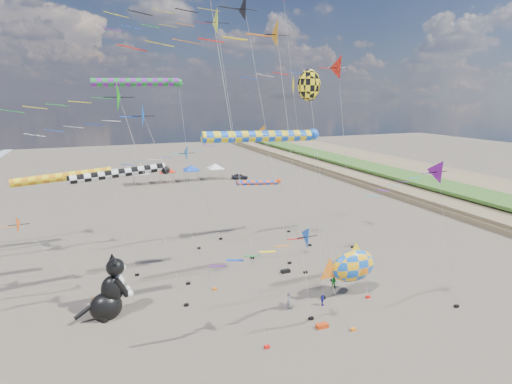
{
  "coord_description": "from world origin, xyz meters",
  "views": [
    {
      "loc": [
        -13.41,
        -18.51,
        16.71
      ],
      "look_at": [
        -1.19,
        12.0,
        8.83
      ],
      "focal_mm": 28.0,
      "sensor_mm": 36.0,
      "label": 1
    }
  ],
  "objects": [
    {
      "name": "cat_inflatable",
      "position": [
        -13.52,
        11.69,
        2.5
      ],
      "size": [
        3.95,
        2.4,
        5.0
      ],
      "primitive_type": null,
      "rotation": [
        0.0,
        0.0,
        0.15
      ],
      "color": "black",
      "rests_on": "ground"
    },
    {
      "name": "tent_row",
      "position": [
        1.5,
        60.0,
        3.15
      ],
      "size": [
        19.2,
        4.2,
        3.8
      ],
      "color": "silver",
      "rests_on": "ground"
    },
    {
      "name": "windsock_4",
      "position": [
        -2.02,
        7.94,
        13.9
      ],
      "size": [
        10.28,
        0.85,
        14.37
      ],
      "color": "blue",
      "rests_on": "ground"
    },
    {
      "name": "delta_kite_3",
      "position": [
        -19.92,
        15.02,
        6.61
      ],
      "size": [
        10.21,
        1.62,
        7.84
      ],
      "color": "#FF5C16",
      "rests_on": "ground"
    },
    {
      "name": "delta_kite_8",
      "position": [
        -4.42,
        5.49,
        20.14
      ],
      "size": [
        12.53,
        1.95,
        21.53
      ],
      "color": "orange",
      "rests_on": "ground"
    },
    {
      "name": "kite_bag_2",
      "position": [
        0.99,
        4.21,
        0.15
      ],
      "size": [
        0.9,
        0.44,
        0.3
      ],
      "primitive_type": "cube",
      "color": "red",
      "rests_on": "ground"
    },
    {
      "name": "delta_kite_1",
      "position": [
        -1.75,
        3.02,
        7.31
      ],
      "size": [
        9.71,
        1.67,
        8.55
      ],
      "color": "blue",
      "rests_on": "ground"
    },
    {
      "name": "delta_kite_9",
      "position": [
        -9.97,
        12.9,
        14.99
      ],
      "size": [
        11.5,
        1.93,
        16.33
      ],
      "color": "blue",
      "rests_on": "ground"
    },
    {
      "name": "person_adult",
      "position": [
        -0.19,
        7.44,
        0.77
      ],
      "size": [
        0.67,
        0.62,
        1.54
      ],
      "primitive_type": "imported",
      "rotation": [
        0.0,
        0.0,
        0.6
      ],
      "color": "slate",
      "rests_on": "ground"
    },
    {
      "name": "kite_bag_1",
      "position": [
        2.64,
        13.8,
        0.15
      ],
      "size": [
        0.9,
        0.44,
        0.3
      ],
      "primitive_type": "cube",
      "color": "black",
      "rests_on": "ground"
    },
    {
      "name": "delta_kite_6",
      "position": [
        -11.58,
        11.08,
        16.46
      ],
      "size": [
        11.43,
        2.36,
        17.93
      ],
      "color": "#158E14",
      "rests_on": "ground"
    },
    {
      "name": "angelfish_kite",
      "position": [
        3.73,
        12.51,
        17.51
      ],
      "size": [
        3.74,
        3.02,
        18.98
      ],
      "color": "yellow",
      "rests_on": "ground"
    },
    {
      "name": "delta_kite_12",
      "position": [
        -0.3,
        12.98,
        13.22
      ],
      "size": [
        9.7,
        1.73,
        14.48
      ],
      "color": "orange",
      "rests_on": "ground"
    },
    {
      "name": "delta_kite_0",
      "position": [
        8.03,
        2.69,
        11.33
      ],
      "size": [
        9.61,
        1.84,
        12.59
      ],
      "color": "#7A138A",
      "rests_on": "ground"
    },
    {
      "name": "delta_kite_4",
      "position": [
        -4.47,
        25.06,
        10.46
      ],
      "size": [
        10.29,
        1.93,
        11.79
      ],
      "color": "blue",
      "rests_on": "ground"
    },
    {
      "name": "windsock_0",
      "position": [
        -11.6,
        14.85,
        10.65
      ],
      "size": [
        9.21,
        0.73,
        11.07
      ],
      "color": "black",
      "rests_on": "ground"
    },
    {
      "name": "delta_kite_5",
      "position": [
        9.14,
        16.86,
        19.39
      ],
      "size": [
        12.75,
        2.73,
        21.01
      ],
      "color": "red",
      "rests_on": "ground"
    },
    {
      "name": "fish_inflatable",
      "position": [
        5.91,
        7.65,
        2.7
      ],
      "size": [
        5.63,
        2.1,
        4.86
      ],
      "color": "blue",
      "rests_on": "ground"
    },
    {
      "name": "parked_car",
      "position": [
        13.59,
        58.0,
        0.59
      ],
      "size": [
        3.7,
        2.46,
        1.17
      ],
      "primitive_type": "imported",
      "rotation": [
        0.0,
        0.0,
        1.23
      ],
      "color": "#26262D",
      "rests_on": "ground"
    },
    {
      "name": "windsock_2",
      "position": [
        4.37,
        24.41,
        6.7
      ],
      "size": [
        7.1,
        0.63,
        7.08
      ],
      "color": "#EE4B10",
      "rests_on": "ground"
    },
    {
      "name": "child_blue",
      "position": [
        2.69,
        7.01,
        0.49
      ],
      "size": [
        0.6,
        0.56,
        0.99
      ],
      "primitive_type": "imported",
      "rotation": [
        0.0,
        0.0,
        0.69
      ],
      "color": "#2725B4",
      "rests_on": "ground"
    },
    {
      "name": "kite_bag_0",
      "position": [
        7.24,
        12.48,
        0.15
      ],
      "size": [
        0.9,
        0.44,
        0.3
      ],
      "primitive_type": "cube",
      "color": "blue",
      "rests_on": "ground"
    },
    {
      "name": "delta_kite_2",
      "position": [
        -3.59,
        18.19,
        23.1
      ],
      "size": [
        12.97,
        2.55,
        24.65
      ],
      "color": "#D7F820",
      "rests_on": "ground"
    },
    {
      "name": "windsock_3",
      "position": [
        -8.87,
        23.05,
        17.98
      ],
      "size": [
        9.92,
        0.86,
        18.48
      ],
      "color": "#18882D",
      "rests_on": "ground"
    },
    {
      "name": "child_green",
      "position": [
        5.2,
        9.19,
        0.6
      ],
      "size": [
        0.73,
        0.68,
        1.19
      ],
      "primitive_type": "imported",
      "rotation": [
        0.0,
        0.0,
        -0.51
      ],
      "color": "#198325",
      "rests_on": "ground"
    },
    {
      "name": "windsock_1",
      "position": [
        -15.9,
        18.49,
        10.02
      ],
      "size": [
        9.55,
        0.78,
        10.46
      ],
      "color": "orange",
      "rests_on": "ground"
    },
    {
      "name": "ground",
      "position": [
        0.0,
        0.0,
        0.0
      ],
      "size": [
        260.0,
        260.0,
        0.0
      ],
      "primitive_type": "plane",
      "color": "#50473B",
      "rests_on": "ground"
    },
    {
      "name": "delta_kite_10",
      "position": [
        -1.82,
        15.57,
        23.97
      ],
      "size": [
        15.62,
        2.58,
        25.56
      ],
      "color": "black",
      "rests_on": "ground"
    }
  ]
}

